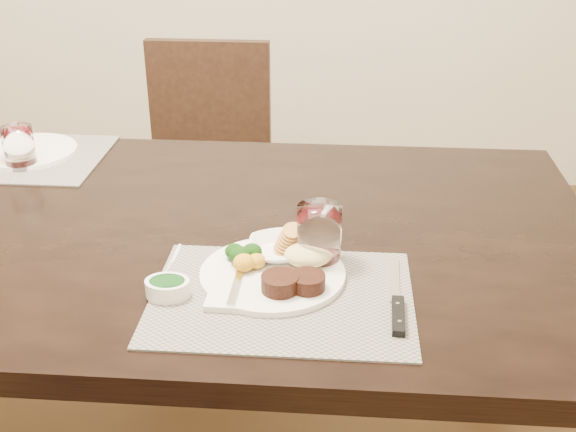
# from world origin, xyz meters

# --- Properties ---
(dining_table) EXTENTS (2.00, 1.00, 0.75)m
(dining_table) POSITION_xyz_m (0.00, 0.00, 0.67)
(dining_table) COLOR black
(dining_table) RESTS_ON ground
(chair_far) EXTENTS (0.42, 0.42, 0.90)m
(chair_far) POSITION_xyz_m (0.00, 0.93, 0.50)
(chair_far) COLOR black
(chair_far) RESTS_ON ground
(placemat_near) EXTENTS (0.46, 0.34, 0.00)m
(placemat_near) POSITION_xyz_m (0.36, -0.26, 0.75)
(placemat_near) COLOR slate
(placemat_near) RESTS_ON dining_table
(placemat_far) EXTENTS (0.46, 0.34, 0.00)m
(placemat_far) POSITION_xyz_m (-0.38, 0.34, 0.75)
(placemat_far) COLOR slate
(placemat_far) RESTS_ON dining_table
(dinner_plate) EXTENTS (0.27, 0.27, 0.05)m
(dinner_plate) POSITION_xyz_m (0.35, -0.20, 0.77)
(dinner_plate) COLOR white
(dinner_plate) RESTS_ON placemat_near
(napkin_fork) EXTENTS (0.09, 0.17, 0.02)m
(napkin_fork) POSITION_xyz_m (0.28, -0.24, 0.76)
(napkin_fork) COLOR white
(napkin_fork) RESTS_ON placemat_near
(steak_knife) EXTENTS (0.03, 0.25, 0.01)m
(steak_knife) POSITION_xyz_m (0.56, -0.29, 0.76)
(steak_knife) COLOR silver
(steak_knife) RESTS_ON placemat_near
(cracker_bowl) EXTENTS (0.16, 0.16, 0.06)m
(cracker_bowl) POSITION_xyz_m (0.35, -0.12, 0.77)
(cracker_bowl) COLOR white
(cracker_bowl) RESTS_ON placemat_near
(sauce_ramekin) EXTENTS (0.08, 0.12, 0.06)m
(sauce_ramekin) POSITION_xyz_m (0.16, -0.28, 0.77)
(sauce_ramekin) COLOR white
(sauce_ramekin) RESTS_ON placemat_near
(wine_glass_near) EXTENTS (0.08, 0.08, 0.12)m
(wine_glass_near) POSITION_xyz_m (0.42, -0.14, 0.81)
(wine_glass_near) COLOR white
(wine_glass_near) RESTS_ON placemat_near
(far_plate) EXTENTS (0.25, 0.25, 0.01)m
(far_plate) POSITION_xyz_m (-0.36, 0.36, 0.76)
(far_plate) COLOR white
(far_plate) RESTS_ON placemat_far
(wine_glass_far) EXTENTS (0.08, 0.08, 0.10)m
(wine_glass_far) POSITION_xyz_m (-0.33, 0.28, 0.80)
(wine_glass_far) COLOR white
(wine_glass_far) RESTS_ON placemat_far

